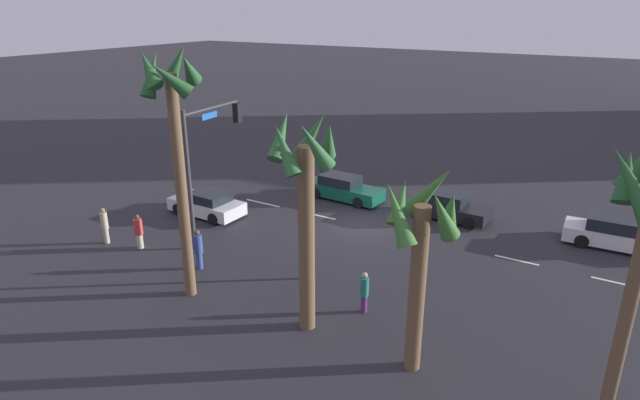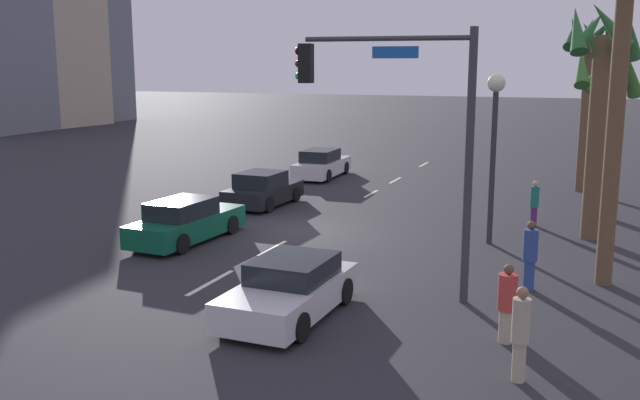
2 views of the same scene
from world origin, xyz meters
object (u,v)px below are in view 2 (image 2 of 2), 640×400
at_px(car_2, 186,222).
at_px(pedestrian_3, 507,302).
at_px(traffic_signal, 411,120).
at_px(car_3, 290,290).
at_px(pedestrian_2, 534,202).
at_px(palm_tree_3, 605,98).
at_px(palm_tree_2, 590,53).
at_px(pedestrian_0, 520,331).
at_px(streetlamp, 494,124).
at_px(palm_tree_1, 601,80).
at_px(car_1, 263,190).
at_px(building_1, 5,47).
at_px(car_0, 322,164).
at_px(palm_tree_0, 626,14).
at_px(pedestrian_1, 530,254).

bearing_deg(car_2, pedestrian_3, 65.37).
distance_m(traffic_signal, pedestrian_3, 4.88).
xyz_separation_m(car_3, pedestrian_2, (-11.68, 4.38, 0.25)).
distance_m(traffic_signal, palm_tree_3, 12.88).
relative_size(pedestrian_2, palm_tree_2, 0.21).
distance_m(pedestrian_0, pedestrian_3, 1.86).
bearing_deg(car_3, pedestrian_2, 159.45).
distance_m(streetlamp, palm_tree_1, 3.79).
bearing_deg(car_1, palm_tree_3, 103.08).
xyz_separation_m(streetlamp, building_1, (-29.42, -49.24, 3.53)).
relative_size(car_0, palm_tree_0, 0.49).
bearing_deg(traffic_signal, car_3, -43.49).
bearing_deg(palm_tree_0, pedestrian_1, -57.84).
distance_m(palm_tree_0, palm_tree_3, 9.58).
xyz_separation_m(pedestrian_3, palm_tree_0, (-4.99, 1.94, 6.02)).
xyz_separation_m(car_0, palm_tree_3, (4.87, 13.25, 3.82)).
relative_size(car_2, pedestrian_3, 2.81).
height_order(car_1, pedestrian_3, pedestrian_3).
height_order(streetlamp, building_1, building_1).
xyz_separation_m(car_0, palm_tree_1, (8.94, 13.08, 4.54)).
height_order(pedestrian_0, pedestrian_3, pedestrian_0).
distance_m(car_2, car_3, 7.87).
bearing_deg(pedestrian_3, car_2, -114.63).
bearing_deg(pedestrian_0, palm_tree_3, 175.76).
xyz_separation_m(palm_tree_1, building_1, (-27.56, -52.26, 2.17)).
bearing_deg(traffic_signal, building_1, -126.51).
relative_size(traffic_signal, pedestrian_1, 3.62).
relative_size(streetlamp, pedestrian_2, 3.30).
bearing_deg(traffic_signal, palm_tree_1, 152.93).
bearing_deg(pedestrian_0, traffic_signal, -141.65).
distance_m(car_3, pedestrian_2, 12.47).
distance_m(pedestrian_3, building_1, 63.61).
bearing_deg(pedestrian_1, car_1, -123.60).
xyz_separation_m(car_3, building_1, (-37.92, -45.96, 6.76)).
distance_m(pedestrian_2, pedestrian_3, 11.51).
relative_size(car_2, pedestrian_1, 2.62).
relative_size(pedestrian_0, pedestrian_3, 1.07).
distance_m(car_1, pedestrian_0, 17.48).
bearing_deg(palm_tree_3, pedestrian_3, -6.57).
distance_m(pedestrian_0, palm_tree_3, 16.49).
bearing_deg(pedestrian_1, car_0, -142.55).
bearing_deg(pedestrian_1, palm_tree_1, 167.83).
relative_size(pedestrian_1, pedestrian_3, 1.07).
relative_size(car_3, pedestrian_1, 2.34).
xyz_separation_m(car_0, pedestrian_3, (19.13, 11.61, 0.21)).
xyz_separation_m(palm_tree_2, palm_tree_3, (5.38, 0.72, -1.72)).
bearing_deg(car_3, car_2, -130.63).
xyz_separation_m(car_1, car_2, (6.34, 0.32, 0.01)).
xyz_separation_m(car_3, palm_tree_3, (-14.43, 6.47, 3.87)).
distance_m(car_1, pedestrian_1, 13.48).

